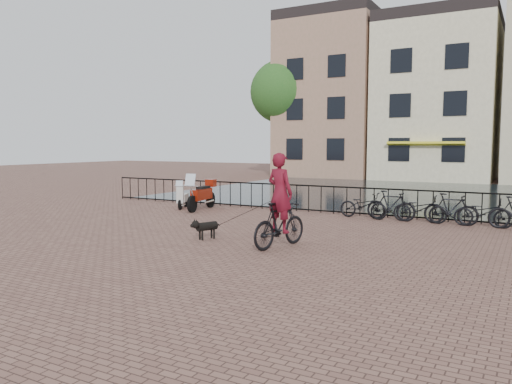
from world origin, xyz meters
The scene contains 15 objects.
ground centered at (0.00, 0.00, 0.00)m, with size 100.00×100.00×0.00m, color brown.
canal_water centered at (0.00, 17.30, 0.00)m, with size 20.00×20.00×0.00m, color black.
railing centered at (0.00, 8.00, 0.50)m, with size 20.00×0.05×1.02m.
canal_house_left centered at (-7.50, 30.00, 6.40)m, with size 7.50×9.00×12.80m.
canal_house_mid centered at (0.50, 30.00, 5.90)m, with size 8.00×9.50×11.80m.
tree_far_left centered at (-11.00, 27.00, 6.73)m, with size 5.04×5.04×9.27m.
cyclist centered at (1.46, 1.60, 1.04)m, with size 1.01×2.08×2.74m.
dog centered at (-0.74, 1.60, 0.28)m, with size 0.57×0.88×0.56m.
motorcycle centered at (-4.38, 6.50, 0.75)m, with size 0.81×2.15×1.50m.
scooter centered at (-5.37, 6.60, 0.59)m, with size 0.85×1.30×1.18m.
parked_bike_0 centered at (1.80, 7.40, 0.45)m, with size 0.60×1.72×0.90m, color black.
parked_bike_1 centered at (2.75, 7.40, 0.50)m, with size 0.47×1.66×1.00m, color black.
parked_bike_2 centered at (3.70, 7.40, 0.45)m, with size 0.60×1.72×0.90m, color black.
parked_bike_3 centered at (4.65, 7.40, 0.50)m, with size 0.47×1.66×1.00m, color black.
parked_bike_4 centered at (5.60, 7.40, 0.45)m, with size 0.60×1.72×0.90m, color black.
Camera 1 is at (6.88, -9.35, 2.55)m, focal length 35.00 mm.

